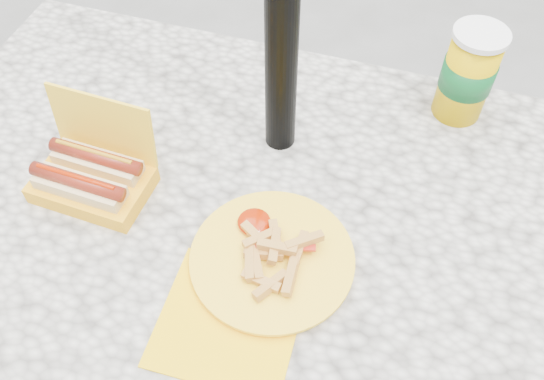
% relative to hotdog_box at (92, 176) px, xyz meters
% --- Properties ---
extents(ground, '(60.00, 60.00, 0.00)m').
position_rel_hotdog_box_xyz_m(ground, '(0.25, 0.03, -0.78)').
color(ground, slate).
extents(picnic_table, '(1.20, 0.80, 0.75)m').
position_rel_hotdog_box_xyz_m(picnic_table, '(0.25, 0.03, -0.14)').
color(picnic_table, beige).
rests_on(picnic_table, ground).
extents(hotdog_box, '(0.18, 0.14, 0.14)m').
position_rel_hotdog_box_xyz_m(hotdog_box, '(0.00, 0.00, 0.00)').
color(hotdog_box, yellow).
rests_on(hotdog_box, picnic_table).
extents(fries_plate, '(0.24, 0.32, 0.05)m').
position_rel_hotdog_box_xyz_m(fries_plate, '(0.31, -0.05, -0.02)').
color(fries_plate, yellow).
rests_on(fries_plate, picnic_table).
extents(soda_cup, '(0.09, 0.09, 0.17)m').
position_rel_hotdog_box_xyz_m(soda_cup, '(0.53, 0.35, 0.05)').
color(soda_cup, '#E8B500').
rests_on(soda_cup, picnic_table).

